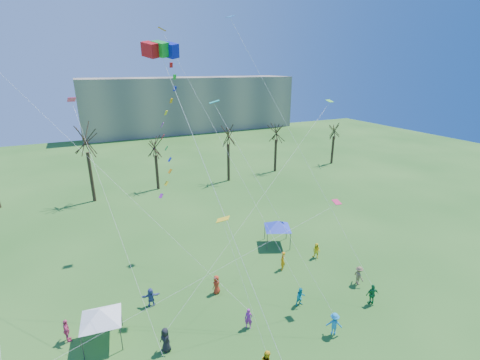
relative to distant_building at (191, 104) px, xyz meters
name	(u,v)px	position (x,y,z in m)	size (l,w,h in m)	color
distant_building	(191,104)	(0.00, 0.00, 0.00)	(60.00, 14.00, 15.00)	gray
bare_tree_row	(140,147)	(-22.63, -46.56, -0.66)	(71.42, 8.30, 10.97)	black
big_box_kite	(173,133)	(-24.96, -75.42, 6.59)	(2.86, 5.72, 19.10)	red
canopy_tent_white	(100,314)	(-30.56, -75.02, -5.20)	(3.60, 3.60, 2.71)	#3F3F44
canopy_tent_blue	(278,224)	(-12.85, -68.79, -5.18)	(3.35, 3.35, 2.74)	#3F3F44
festival_crowd	(231,318)	(-22.14, -77.59, -6.65)	(25.69, 10.25, 1.82)	red
small_kites_aloft	(190,126)	(-22.29, -70.35, 6.09)	(30.57, 19.71, 31.30)	orange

